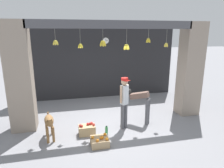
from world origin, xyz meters
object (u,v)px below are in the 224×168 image
Objects in this scene: dog at (49,122)px; wall_clock at (106,41)px; worker_stooping at (141,101)px; fruit_crate_apples at (87,130)px; shopkeeper at (124,99)px; water_bottle at (107,130)px; fruit_crate_oranges at (100,141)px.

wall_clock reaches higher than dog.
worker_stooping is 2.34× the size of fruit_crate_apples.
dog is at bearing 138.26° from worker_stooping.
shopkeeper is at bearing 152.78° from worker_stooping.
shopkeeper is at bearing 86.49° from dog.
water_bottle is at bearing -11.68° from fruit_crate_apples.
water_bottle is at bearing 61.81° from fruit_crate_oranges.
water_bottle is 4.30m from wall_clock.
shopkeeper reaches higher than fruit_crate_apples.
wall_clock is (1.24, 3.36, 2.40)m from fruit_crate_apples.
water_bottle is (0.29, 0.54, 0.01)m from fruit_crate_oranges.
fruit_crate_oranges is 1.69× the size of wall_clock.
worker_stooping is 1.50m from water_bottle.
dog is at bearing -178.48° from fruit_crate_apples.
fruit_crate_apples is 0.57m from water_bottle.
shopkeeper reaches higher than dog.
fruit_crate_oranges is 1.78× the size of water_bottle.
wall_clock is (0.07, 3.20, 1.61)m from shopkeeper.
water_bottle is at bearing -101.09° from wall_clock.
dog reaches higher than fruit_crate_oranges.
wall_clock reaches higher than shopkeeper.
dog is 3.36× the size of water_bottle.
shopkeeper is 1.06m from water_bottle.
fruit_crate_apples is (-0.27, 0.66, 0.04)m from fruit_crate_oranges.
dog is 0.55× the size of shopkeeper.
fruit_crate_apples is at bearing 142.60° from worker_stooping.
wall_clock is (0.68, 3.48, 2.43)m from water_bottle.
worker_stooping is at bearing 24.01° from water_bottle.
shopkeeper is 3.44× the size of fruit_crate_oranges.
worker_stooping is 4.00× the size of wall_clock.
dog is at bearing -24.29° from shopkeeper.
fruit_crate_oranges is at bearing 13.05° from shopkeeper.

